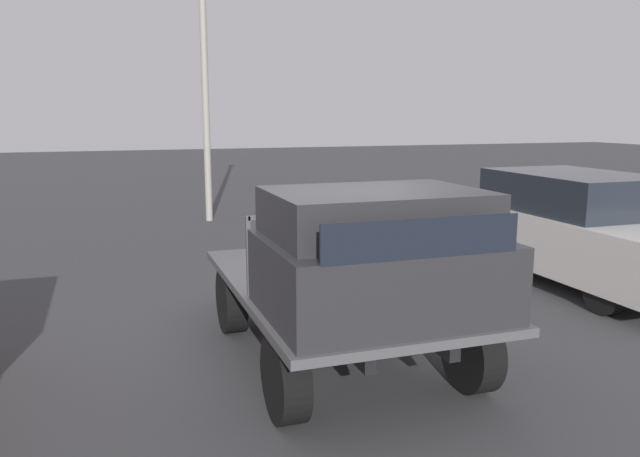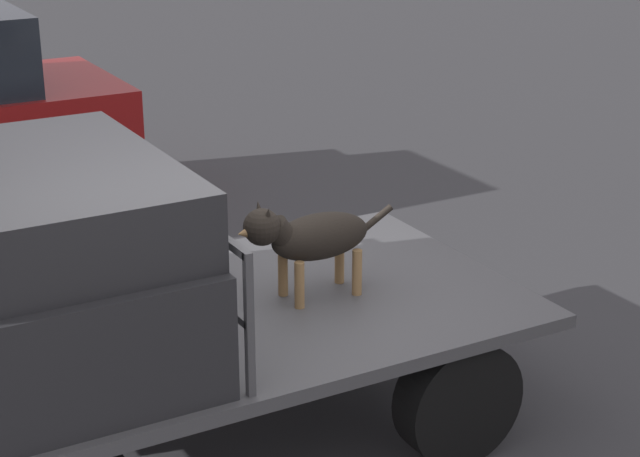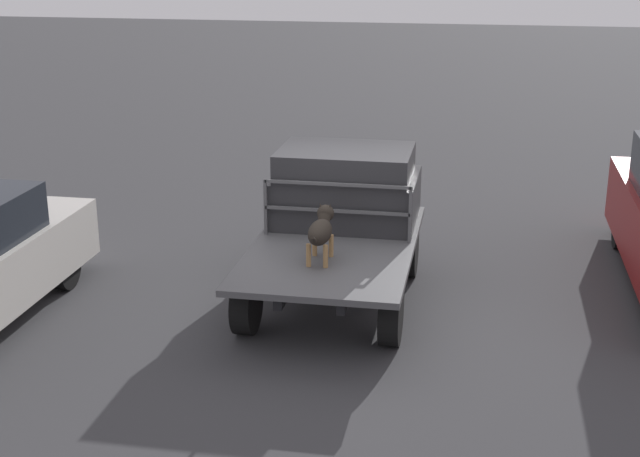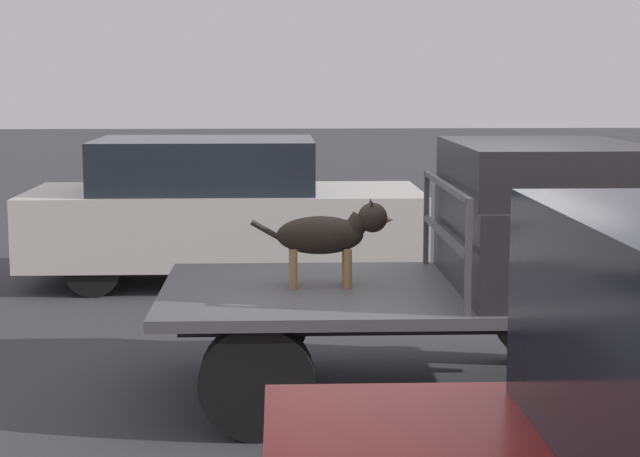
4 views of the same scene
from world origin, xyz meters
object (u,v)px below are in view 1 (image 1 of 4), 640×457
object	(u,v)px
flatbed_truck	(337,302)
light_pole_near	(203,34)
dog	(322,233)
parked_sedan	(579,228)

from	to	relation	value
flatbed_truck	light_pole_near	bearing A→B (deg)	179.34
dog	parked_sedan	world-z (taller)	parked_sedan
light_pole_near	parked_sedan	bearing A→B (deg)	31.14
parked_sedan	light_pole_near	bearing A→B (deg)	-143.26
parked_sedan	dog	bearing A→B (deg)	-71.23
flatbed_truck	light_pole_near	xyz separation A→B (m)	(-8.98, 0.10, 3.71)
flatbed_truck	parked_sedan	bearing A→B (deg)	110.21
dog	light_pole_near	world-z (taller)	light_pole_near
flatbed_truck	parked_sedan	size ratio (longest dim) A/B	0.83
parked_sedan	light_pole_near	xyz separation A→B (m)	(-7.31, -4.42, 3.49)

